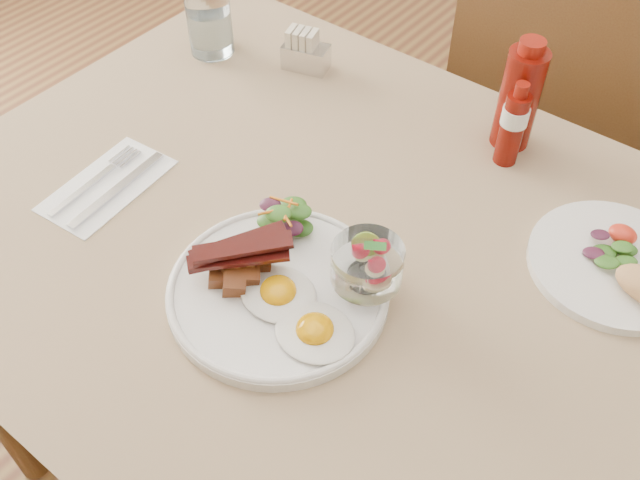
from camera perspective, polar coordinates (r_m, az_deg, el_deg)
table at (r=1.01m, az=4.43°, el=-5.55°), size 1.33×0.88×0.75m
chair_far at (r=1.54m, az=18.48°, el=7.30°), size 0.42×0.42×0.93m
main_plate at (r=0.90m, az=-3.36°, el=-4.14°), size 0.28×0.28×0.02m
fried_eggs at (r=0.86m, az=-1.92°, el=-5.71°), size 0.20×0.14×0.03m
bacon_potato_pile at (r=0.89m, az=-6.53°, el=-1.75°), size 0.11×0.12×0.06m
side_salad at (r=0.94m, az=-2.88°, el=1.65°), size 0.08×0.08×0.04m
fruit_cup at (r=0.85m, az=3.80°, el=-1.97°), size 0.09×0.09×0.09m
second_plate at (r=0.99m, az=23.19°, el=-2.12°), size 0.23×0.22×0.06m
ketchup_bottle at (r=1.11m, az=15.66°, el=10.96°), size 0.07×0.07×0.18m
hot_sauce_bottle at (r=1.08m, az=15.18°, el=8.88°), size 0.05×0.05×0.14m
sugar_caddy at (r=1.26m, az=-1.23°, el=14.77°), size 0.09×0.06×0.07m
water_glass at (r=1.30m, az=-8.85°, el=16.92°), size 0.08×0.08×0.13m
napkin_cutlery at (r=1.08m, az=-16.64°, el=4.20°), size 0.12×0.20×0.01m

